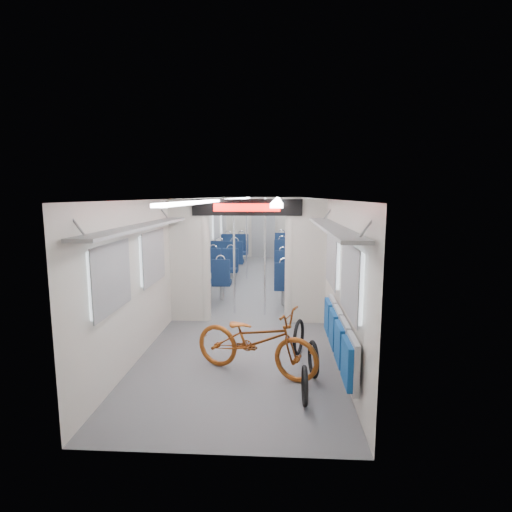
# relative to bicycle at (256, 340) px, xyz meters

# --- Properties ---
(carriage) EXTENTS (12.00, 12.02, 2.31)m
(carriage) POSITION_rel_bicycle_xyz_m (-0.28, 4.01, 1.04)
(carriage) COLOR #515456
(carriage) RESTS_ON ground
(bicycle) EXTENTS (1.86, 1.22, 0.92)m
(bicycle) POSITION_rel_bicycle_xyz_m (0.00, 0.00, 0.00)
(bicycle) COLOR #8C4214
(bicycle) RESTS_ON ground
(flip_bench) EXTENTS (0.12, 2.15, 0.57)m
(flip_bench) POSITION_rel_bicycle_xyz_m (1.07, -0.11, 0.12)
(flip_bench) COLOR gray
(flip_bench) RESTS_ON carriage
(bike_hoop_a) EXTENTS (0.06, 0.46, 0.46)m
(bike_hoop_a) POSITION_rel_bicycle_xyz_m (0.60, -0.79, -0.25)
(bike_hoop_a) COLOR black
(bike_hoop_a) RESTS_ON ground
(bike_hoop_b) EXTENTS (0.12, 0.50, 0.49)m
(bike_hoop_b) POSITION_rel_bicycle_xyz_m (0.76, -0.07, -0.24)
(bike_hoop_b) COLOR black
(bike_hoop_b) RESTS_ON ground
(bike_hoop_c) EXTENTS (0.21, 0.53, 0.54)m
(bike_hoop_c) POSITION_rel_bicycle_xyz_m (0.61, 0.68, -0.22)
(bike_hoop_c) COLOR black
(bike_hoop_c) RESTS_ON ground
(seat_bay_near_left) EXTENTS (0.88, 1.95, 1.06)m
(seat_bay_near_left) POSITION_rel_bicycle_xyz_m (-1.22, 4.55, 0.07)
(seat_bay_near_left) COLOR #0D1D3B
(seat_bay_near_left) RESTS_ON ground
(seat_bay_near_right) EXTENTS (0.88, 1.95, 1.06)m
(seat_bay_near_right) POSITION_rel_bicycle_xyz_m (0.65, 4.19, 0.07)
(seat_bay_near_right) COLOR #0D1D3B
(seat_bay_near_right) RESTS_ON ground
(seat_bay_far_left) EXTENTS (0.95, 2.26, 1.16)m
(seat_bay_far_left) POSITION_rel_bicycle_xyz_m (-1.22, 7.60, 0.11)
(seat_bay_far_left) COLOR #0D1D3B
(seat_bay_far_left) RESTS_ON ground
(seat_bay_far_right) EXTENTS (0.96, 2.30, 1.17)m
(seat_bay_far_right) POSITION_rel_bicycle_xyz_m (0.65, 8.03, 0.11)
(seat_bay_far_right) COLOR #0D1D3B
(seat_bay_far_right) RESTS_ON ground
(stanchion_near_left) EXTENTS (0.04, 0.04, 2.30)m
(stanchion_near_left) POSITION_rel_bicycle_xyz_m (-0.58, 2.73, 0.69)
(stanchion_near_left) COLOR silver
(stanchion_near_left) RESTS_ON ground
(stanchion_near_right) EXTENTS (0.04, 0.04, 2.30)m
(stanchion_near_right) POSITION_rel_bicycle_xyz_m (0.03, 2.65, 0.69)
(stanchion_near_right) COLOR silver
(stanchion_near_right) RESTS_ON ground
(stanchion_far_left) EXTENTS (0.05, 0.05, 2.30)m
(stanchion_far_left) POSITION_rel_bicycle_xyz_m (-0.60, 6.14, 0.69)
(stanchion_far_left) COLOR silver
(stanchion_far_left) RESTS_ON ground
(stanchion_far_right) EXTENTS (0.04, 0.04, 2.30)m
(stanchion_far_right) POSITION_rel_bicycle_xyz_m (-0.06, 5.77, 0.69)
(stanchion_far_right) COLOR silver
(stanchion_far_right) RESTS_ON ground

